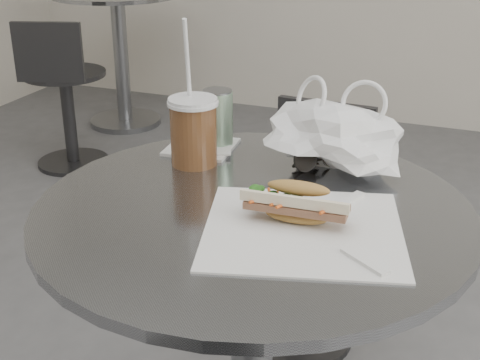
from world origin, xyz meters
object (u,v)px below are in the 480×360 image
(drink_can, at_px, (218,119))
(banh_mi, at_px, (297,203))
(bg_table, at_px, (120,43))
(sunglasses, at_px, (318,159))
(bg_chair, at_px, (65,103))
(cafe_table, at_px, (252,337))
(chair_far, at_px, (306,241))
(iced_coffee, at_px, (193,130))

(drink_can, bearing_deg, banh_mi, -47.11)
(bg_table, relative_size, sunglasses, 8.03)
(bg_chair, height_order, sunglasses, sunglasses)
(sunglasses, bearing_deg, cafe_table, -149.11)
(chair_far, relative_size, sunglasses, 7.49)
(bg_chair, xyz_separation_m, iced_coffee, (1.33, -1.39, 0.48))
(chair_far, relative_size, bg_chair, 0.95)
(drink_can, bearing_deg, cafe_table, -55.17)
(banh_mi, xyz_separation_m, iced_coffee, (-0.27, 0.17, 0.03))
(banh_mi, distance_m, drink_can, 0.38)
(bg_table, distance_m, banh_mi, 2.82)
(banh_mi, bearing_deg, cafe_table, 156.55)
(iced_coffee, relative_size, sunglasses, 3.13)
(cafe_table, distance_m, iced_coffee, 0.41)
(chair_far, relative_size, banh_mi, 3.28)
(chair_far, xyz_separation_m, iced_coffee, (-0.09, -0.53, 0.50))
(cafe_table, xyz_separation_m, drink_can, (-0.17, 0.25, 0.34))
(chair_far, bearing_deg, bg_table, -41.91)
(chair_far, xyz_separation_m, bg_chair, (-1.42, 0.85, 0.02))
(chair_far, bearing_deg, bg_chair, -27.62)
(banh_mi, bearing_deg, chair_far, 101.00)
(bg_table, distance_m, chair_far, 2.16)
(cafe_table, xyz_separation_m, sunglasses, (0.06, 0.21, 0.29))
(bg_chair, relative_size, drink_can, 5.90)
(bg_table, distance_m, iced_coffee, 2.53)
(bg_chair, relative_size, banh_mi, 3.44)
(bg_table, bearing_deg, drink_can, -53.82)
(banh_mi, bearing_deg, drink_can, 130.02)
(cafe_table, relative_size, drink_can, 6.18)
(chair_far, xyz_separation_m, drink_can, (-0.09, -0.43, 0.49))
(cafe_table, height_order, banh_mi, banh_mi)
(bg_table, relative_size, bg_chair, 1.02)
(cafe_table, xyz_separation_m, bg_table, (-1.60, 2.20, -0.00))
(bg_chair, distance_m, sunglasses, 2.09)
(sunglasses, bearing_deg, bg_chair, 96.54)
(cafe_table, bearing_deg, bg_table, 126.03)
(banh_mi, bearing_deg, bg_table, 124.22)
(iced_coffee, height_order, sunglasses, iced_coffee)
(bg_chair, bearing_deg, banh_mi, -62.20)
(chair_far, distance_m, iced_coffee, 0.74)
(cafe_table, xyz_separation_m, chair_far, (-0.09, 0.67, -0.16))
(bg_table, bearing_deg, sunglasses, -50.23)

